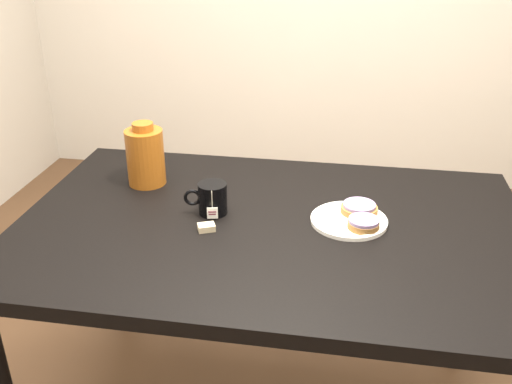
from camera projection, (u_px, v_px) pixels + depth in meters
table at (270, 249)px, 1.60m from camera, size 1.40×0.90×0.75m
plate at (349, 220)px, 1.57m from camera, size 0.21×0.21×0.02m
bagel_back at (359, 208)px, 1.59m from camera, size 0.12×0.12×0.03m
bagel_front at (364, 223)px, 1.51m from camera, size 0.10×0.10×0.03m
mug at (212, 198)px, 1.60m from camera, size 0.13×0.10×0.09m
teabag_pouch at (206, 227)px, 1.53m from camera, size 0.05×0.05×0.02m
bagel_package at (145, 156)px, 1.76m from camera, size 0.15×0.15×0.20m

